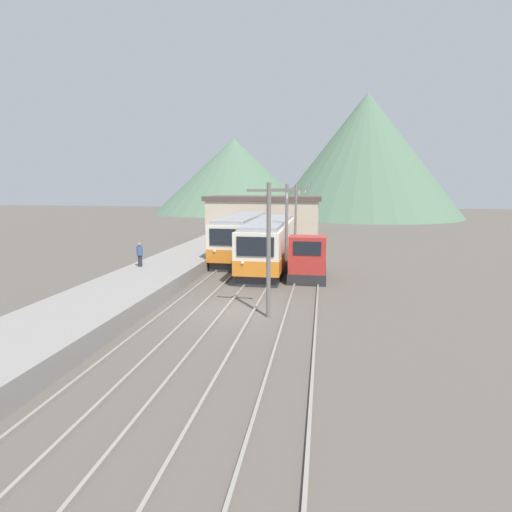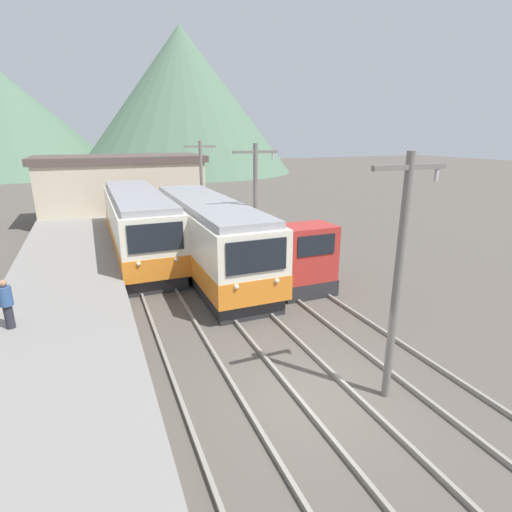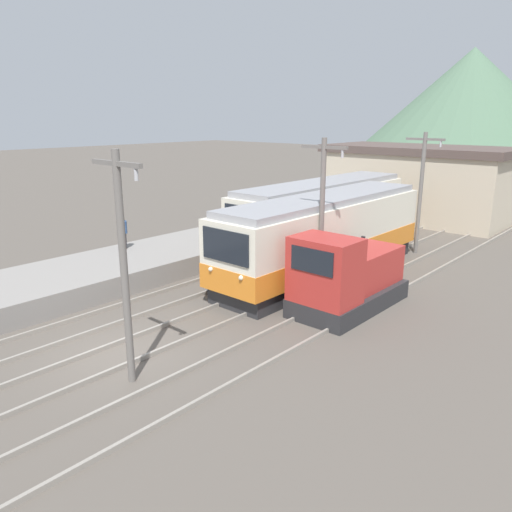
{
  "view_description": "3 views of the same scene",
  "coord_description": "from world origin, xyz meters",
  "px_view_note": "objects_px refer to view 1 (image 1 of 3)",
  "views": [
    {
      "loc": [
        4.12,
        -18.43,
        6.02
      ],
      "look_at": [
        -0.05,
        6.26,
        1.67
      ],
      "focal_mm": 28.0,
      "sensor_mm": 36.0,
      "label": 1
    },
    {
      "loc": [
        -4.87,
        -7.61,
        6.54
      ],
      "look_at": [
        1.32,
        7.28,
        1.64
      ],
      "focal_mm": 28.0,
      "sensor_mm": 36.0,
      "label": 2
    },
    {
      "loc": [
        12.35,
        -7.49,
        6.97
      ],
      "look_at": [
        -0.99,
        7.47,
        1.34
      ],
      "focal_mm": 35.0,
      "sensor_mm": 36.0,
      "label": 3
    }
  ],
  "objects_px": {
    "shunting_locomotive": "(308,260)",
    "person_on_platform": "(140,254)",
    "catenary_mast_far": "(296,217)",
    "commuter_train_left": "(243,238)",
    "commuter_train_center": "(269,246)",
    "catenary_mast_near": "(269,245)",
    "catenary_mast_mid": "(287,226)"
  },
  "relations": [
    {
      "from": "commuter_train_left",
      "to": "commuter_train_center",
      "type": "height_order",
      "value": "commuter_train_left"
    },
    {
      "from": "commuter_train_left",
      "to": "person_on_platform",
      "type": "distance_m",
      "value": 10.5
    },
    {
      "from": "catenary_mast_far",
      "to": "person_on_platform",
      "type": "relative_size",
      "value": 3.99
    },
    {
      "from": "catenary_mast_mid",
      "to": "commuter_train_left",
      "type": "bearing_deg",
      "value": 123.79
    },
    {
      "from": "shunting_locomotive",
      "to": "person_on_platform",
      "type": "distance_m",
      "value": 11.01
    },
    {
      "from": "catenary_mast_mid",
      "to": "catenary_mast_far",
      "type": "xyz_separation_m",
      "value": [
        0.0,
        8.89,
        0.0
      ]
    },
    {
      "from": "commuter_train_center",
      "to": "person_on_platform",
      "type": "bearing_deg",
      "value": -145.53
    },
    {
      "from": "catenary_mast_far",
      "to": "commuter_train_center",
      "type": "bearing_deg",
      "value": -103.27
    },
    {
      "from": "shunting_locomotive",
      "to": "person_on_platform",
      "type": "xyz_separation_m",
      "value": [
        -10.74,
        -2.35,
        0.54
      ]
    },
    {
      "from": "catenary_mast_far",
      "to": "person_on_platform",
      "type": "bearing_deg",
      "value": -128.31
    },
    {
      "from": "shunting_locomotive",
      "to": "catenary_mast_near",
      "type": "height_order",
      "value": "catenary_mast_near"
    },
    {
      "from": "catenary_mast_mid",
      "to": "person_on_platform",
      "type": "relative_size",
      "value": 3.99
    },
    {
      "from": "catenary_mast_mid",
      "to": "catenary_mast_far",
      "type": "relative_size",
      "value": 1.0
    },
    {
      "from": "commuter_train_left",
      "to": "person_on_platform",
      "type": "xyz_separation_m",
      "value": [
        -4.94,
        -9.26,
        0.06
      ]
    },
    {
      "from": "catenary_mast_near",
      "to": "catenary_mast_far",
      "type": "distance_m",
      "value": 17.77
    },
    {
      "from": "shunting_locomotive",
      "to": "commuter_train_left",
      "type": "bearing_deg",
      "value": 130.0
    },
    {
      "from": "shunting_locomotive",
      "to": "catenary_mast_mid",
      "type": "height_order",
      "value": "catenary_mast_mid"
    },
    {
      "from": "commuter_train_center",
      "to": "catenary_mast_near",
      "type": "relative_size",
      "value": 2.02
    },
    {
      "from": "catenary_mast_mid",
      "to": "catenary_mast_far",
      "type": "bearing_deg",
      "value": 90.0
    },
    {
      "from": "catenary_mast_near",
      "to": "shunting_locomotive",
      "type": "bearing_deg",
      "value": 79.95
    },
    {
      "from": "shunting_locomotive",
      "to": "catenary_mast_far",
      "type": "distance_m",
      "value": 9.73
    },
    {
      "from": "shunting_locomotive",
      "to": "person_on_platform",
      "type": "height_order",
      "value": "shunting_locomotive"
    },
    {
      "from": "catenary_mast_near",
      "to": "catenary_mast_mid",
      "type": "bearing_deg",
      "value": 90.0
    },
    {
      "from": "person_on_platform",
      "to": "catenary_mast_mid",
      "type": "bearing_deg",
      "value": 16.98
    },
    {
      "from": "shunting_locomotive",
      "to": "catenary_mast_near",
      "type": "distance_m",
      "value": 8.82
    },
    {
      "from": "commuter_train_center",
      "to": "catenary_mast_far",
      "type": "xyz_separation_m",
      "value": [
        1.51,
        6.4,
        1.74
      ]
    },
    {
      "from": "catenary_mast_mid",
      "to": "shunting_locomotive",
      "type": "bearing_deg",
      "value": -17.63
    },
    {
      "from": "person_on_platform",
      "to": "shunting_locomotive",
      "type": "bearing_deg",
      "value": 12.34
    },
    {
      "from": "catenary_mast_near",
      "to": "catenary_mast_far",
      "type": "bearing_deg",
      "value": 90.0
    },
    {
      "from": "commuter_train_left",
      "to": "shunting_locomotive",
      "type": "xyz_separation_m",
      "value": [
        5.8,
        -6.91,
        -0.49
      ]
    },
    {
      "from": "shunting_locomotive",
      "to": "person_on_platform",
      "type": "relative_size",
      "value": 3.22
    },
    {
      "from": "catenary_mast_near",
      "to": "person_on_platform",
      "type": "relative_size",
      "value": 3.99
    }
  ]
}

